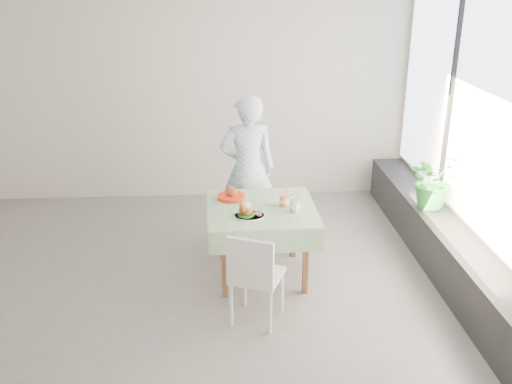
{
  "coord_description": "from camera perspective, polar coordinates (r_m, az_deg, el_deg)",
  "views": [
    {
      "loc": [
        0.56,
        -4.85,
        2.87
      ],
      "look_at": [
        0.88,
        0.27,
        0.88
      ],
      "focal_mm": 40.0,
      "sensor_mm": 36.0,
      "label": 1
    }
  ],
  "objects": [
    {
      "name": "cafe_table",
      "position": [
        5.63,
        0.54,
        -4.2
      ],
      "size": [
        1.06,
        1.06,
        0.74
      ],
      "color": "brown",
      "rests_on": "ground"
    },
    {
      "name": "chair_far",
      "position": [
        6.44,
        -0.11,
        -2.82
      ],
      "size": [
        0.51,
        0.51,
        0.83
      ],
      "color": "white",
      "rests_on": "ground"
    },
    {
      "name": "second_dish",
      "position": [
        5.71,
        -2.5,
        -0.34
      ],
      "size": [
        0.28,
        0.28,
        0.13
      ],
      "color": "red",
      "rests_on": "cafe_table"
    },
    {
      "name": "diner",
      "position": [
        6.26,
        -0.84,
        2.26
      ],
      "size": [
        0.65,
        0.46,
        1.69
      ],
      "primitive_type": "imported",
      "rotation": [
        0.0,
        0.0,
        3.23
      ],
      "color": "#90C6E6",
      "rests_on": "ground"
    },
    {
      "name": "floor",
      "position": [
        5.67,
        -8.83,
        -9.56
      ],
      "size": [
        6.0,
        6.0,
        0.0
      ],
      "primitive_type": "plane",
      "color": "#64615F",
      "rests_on": "ground"
    },
    {
      "name": "juice_cup_orange",
      "position": [
        5.54,
        2.8,
        -0.78
      ],
      "size": [
        0.1,
        0.1,
        0.27
      ],
      "color": "white",
      "rests_on": "cafe_table"
    },
    {
      "name": "main_dish",
      "position": [
        5.29,
        -0.84,
        -2.01
      ],
      "size": [
        0.29,
        0.29,
        0.15
      ],
      "color": "white",
      "rests_on": "cafe_table"
    },
    {
      "name": "juice_cup_lemonade",
      "position": [
        5.41,
        3.89,
        -1.28
      ],
      "size": [
        0.1,
        0.1,
        0.29
      ],
      "color": "white",
      "rests_on": "cafe_table"
    },
    {
      "name": "wall_right",
      "position": [
        5.63,
        22.37,
        4.39
      ],
      "size": [
        0.02,
        5.0,
        2.8
      ],
      "primitive_type": "cube",
      "color": "beige",
      "rests_on": "ground"
    },
    {
      "name": "wall_back",
      "position": [
        7.52,
        -7.85,
        9.68
      ],
      "size": [
        6.0,
        0.02,
        2.8
      ],
      "primitive_type": "cube",
      "color": "beige",
      "rests_on": "ground"
    },
    {
      "name": "window_pane",
      "position": [
        5.56,
        22.45,
        6.86
      ],
      "size": [
        0.01,
        4.8,
        2.18
      ],
      "primitive_type": "cube",
      "color": "#D1E0F9",
      "rests_on": "ground"
    },
    {
      "name": "chair_near",
      "position": [
        5.02,
        0.05,
        -10.13
      ],
      "size": [
        0.53,
        0.53,
        0.86
      ],
      "color": "white",
      "rests_on": "ground"
    },
    {
      "name": "wall_front",
      "position": [
        2.83,
        -14.63,
        -10.93
      ],
      "size": [
        6.0,
        0.02,
        2.8
      ],
      "primitive_type": "cube",
      "color": "beige",
      "rests_on": "ground"
    },
    {
      "name": "potted_plant",
      "position": [
        6.34,
        17.34,
        1.16
      ],
      "size": [
        0.69,
        0.65,
        0.61
      ],
      "primitive_type": "imported",
      "rotation": [
        0.0,
        0.0,
        0.38
      ],
      "color": "#2A7F36",
      "rests_on": "window_ledge"
    },
    {
      "name": "window_ledge",
      "position": [
        5.96,
        19.1,
        -6.22
      ],
      "size": [
        0.4,
        4.8,
        0.5
      ],
      "primitive_type": "cube",
      "color": "black",
      "rests_on": "ground"
    }
  ]
}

